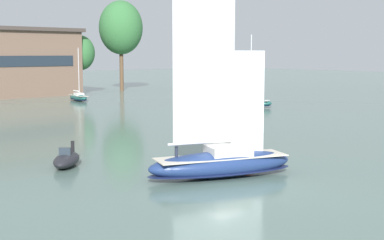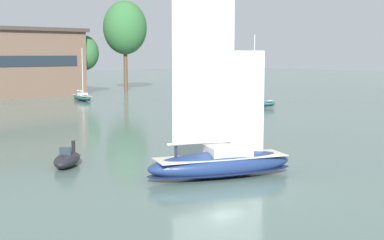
{
  "view_description": "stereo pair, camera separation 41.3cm",
  "coord_description": "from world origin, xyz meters",
  "px_view_note": "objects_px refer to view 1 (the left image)",
  "views": [
    {
      "loc": [
        -24.95,
        -25.36,
        8.37
      ],
      "look_at": [
        0.0,
        3.0,
        3.61
      ],
      "focal_mm": 50.0,
      "sensor_mm": 36.0,
      "label": 1
    },
    {
      "loc": [
        -24.64,
        -25.63,
        8.37
      ],
      "look_at": [
        0.0,
        3.0,
        3.61
      ],
      "focal_mm": 50.0,
      "sensor_mm": 36.0,
      "label": 2
    }
  ],
  "objects_px": {
    "sailboat_main": "(221,161)",
    "tree_shore_right": "(121,28)",
    "sailboat_moored_mid_channel": "(78,97)",
    "motor_tender": "(67,160)",
    "tree_shore_left": "(81,53)",
    "channel_buoy": "(248,135)",
    "sailboat_moored_near_marina": "(247,102)"
  },
  "relations": [
    {
      "from": "tree_shore_left",
      "to": "channel_buoy",
      "type": "bearing_deg",
      "value": -106.91
    },
    {
      "from": "sailboat_main",
      "to": "sailboat_moored_mid_channel",
      "type": "height_order",
      "value": "sailboat_main"
    },
    {
      "from": "motor_tender",
      "to": "channel_buoy",
      "type": "xyz_separation_m",
      "value": [
        17.21,
        -2.25,
        0.34
      ]
    },
    {
      "from": "sailboat_moored_mid_channel",
      "to": "tree_shore_right",
      "type": "bearing_deg",
      "value": 38.89
    },
    {
      "from": "tree_shore_right",
      "to": "motor_tender",
      "type": "relative_size",
      "value": 4.7
    },
    {
      "from": "sailboat_moored_mid_channel",
      "to": "sailboat_main",
      "type": "bearing_deg",
      "value": -110.62
    },
    {
      "from": "sailboat_main",
      "to": "motor_tender",
      "type": "distance_m",
      "value": 11.77
    },
    {
      "from": "sailboat_main",
      "to": "channel_buoy",
      "type": "xyz_separation_m",
      "value": [
        10.91,
        7.68,
        -0.27
      ]
    },
    {
      "from": "tree_shore_left",
      "to": "sailboat_main",
      "type": "distance_m",
      "value": 78.77
    },
    {
      "from": "tree_shore_right",
      "to": "sailboat_moored_near_marina",
      "type": "xyz_separation_m",
      "value": [
        -5.76,
        -43.19,
        -13.09
      ]
    },
    {
      "from": "sailboat_moored_near_marina",
      "to": "sailboat_moored_mid_channel",
      "type": "height_order",
      "value": "sailboat_moored_near_marina"
    },
    {
      "from": "tree_shore_left",
      "to": "motor_tender",
      "type": "distance_m",
      "value": 72.82
    },
    {
      "from": "tree_shore_left",
      "to": "tree_shore_right",
      "type": "relative_size",
      "value": 0.6
    },
    {
      "from": "tree_shore_left",
      "to": "motor_tender",
      "type": "relative_size",
      "value": 2.83
    },
    {
      "from": "tree_shore_right",
      "to": "sailboat_moored_mid_channel",
      "type": "xyz_separation_m",
      "value": [
        -20.01,
        -16.14,
        -13.21
      ]
    },
    {
      "from": "tree_shore_left",
      "to": "sailboat_moored_mid_channel",
      "type": "xyz_separation_m",
      "value": [
        -8.6,
        -13.96,
        -7.72
      ]
    },
    {
      "from": "sailboat_moored_mid_channel",
      "to": "channel_buoy",
      "type": "xyz_separation_m",
      "value": [
        -11.03,
        -50.62,
        0.22
      ]
    },
    {
      "from": "tree_shore_left",
      "to": "sailboat_moored_mid_channel",
      "type": "bearing_deg",
      "value": -121.65
    },
    {
      "from": "sailboat_moored_near_marina",
      "to": "motor_tender",
      "type": "bearing_deg",
      "value": -153.36
    },
    {
      "from": "sailboat_main",
      "to": "tree_shore_right",
      "type": "bearing_deg",
      "value": 60.59
    },
    {
      "from": "tree_shore_left",
      "to": "sailboat_moored_near_marina",
      "type": "relative_size",
      "value": 1.07
    },
    {
      "from": "sailboat_main",
      "to": "sailboat_moored_mid_channel",
      "type": "distance_m",
      "value": 62.29
    },
    {
      "from": "tree_shore_left",
      "to": "channel_buoy",
      "type": "relative_size",
      "value": 5.56
    },
    {
      "from": "motor_tender",
      "to": "tree_shore_right",
      "type": "bearing_deg",
      "value": 53.21
    },
    {
      "from": "channel_buoy",
      "to": "tree_shore_left",
      "type": "bearing_deg",
      "value": 73.09
    },
    {
      "from": "channel_buoy",
      "to": "sailboat_moored_near_marina",
      "type": "bearing_deg",
      "value": 42.99
    },
    {
      "from": "tree_shore_left",
      "to": "sailboat_moored_mid_channel",
      "type": "relative_size",
      "value": 1.29
    },
    {
      "from": "tree_shore_left",
      "to": "tree_shore_right",
      "type": "distance_m",
      "value": 12.85
    },
    {
      "from": "tree_shore_right",
      "to": "sailboat_moored_near_marina",
      "type": "bearing_deg",
      "value": -97.59
    },
    {
      "from": "tree_shore_right",
      "to": "motor_tender",
      "type": "distance_m",
      "value": 81.65
    },
    {
      "from": "tree_shore_left",
      "to": "sailboat_moored_mid_channel",
      "type": "distance_m",
      "value": 18.12
    },
    {
      "from": "tree_shore_left",
      "to": "motor_tender",
      "type": "bearing_deg",
      "value": -120.59
    }
  ]
}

